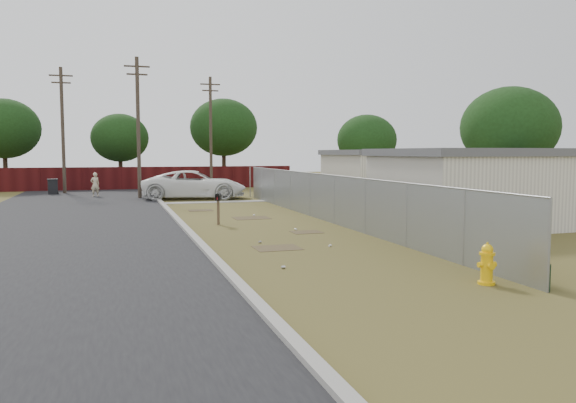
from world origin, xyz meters
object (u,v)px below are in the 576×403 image
object	(u,v)px
pedestrian	(95,185)
fire_hydrant	(487,265)
mailbox	(218,200)
trash_bin	(53,186)
pickup_truck	(195,185)

from	to	relation	value
pedestrian	fire_hydrant	bearing A→B (deg)	90.57
fire_hydrant	mailbox	size ratio (longest dim) A/B	0.73
pedestrian	trash_bin	distance (m)	4.30
fire_hydrant	mailbox	xyz separation A→B (m)	(-3.89, 12.07, 0.58)
pedestrian	mailbox	bearing A→B (deg)	90.29
fire_hydrant	trash_bin	world-z (taller)	trash_bin
pedestrian	pickup_truck	bearing A→B (deg)	131.18
mailbox	trash_bin	size ratio (longest dim) A/B	1.20
fire_hydrant	trash_bin	size ratio (longest dim) A/B	0.88
pickup_truck	pedestrian	world-z (taller)	pickup_truck
fire_hydrant	pedestrian	bearing A→B (deg)	107.46
mailbox	fire_hydrant	bearing A→B (deg)	-72.14
mailbox	trash_bin	xyz separation A→B (m)	(-8.19, 20.15, -0.47)
fire_hydrant	pickup_truck	size ratio (longest dim) A/B	0.15
pickup_truck	pedestrian	size ratio (longest dim) A/B	4.05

